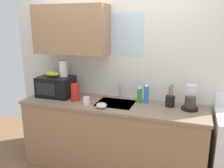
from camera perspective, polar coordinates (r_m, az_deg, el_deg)
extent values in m
cube|color=silver|center=(3.21, 2.02, 3.23)|extent=(3.09, 0.10, 2.50)
cube|color=#9E7551|center=(3.18, -9.77, 12.74)|extent=(0.98, 0.32, 0.62)
cube|color=silver|center=(3.10, 2.53, 11.68)|extent=(0.56, 0.02, 0.55)
cube|color=#9E7551|center=(3.16, 0.00, -12.68)|extent=(2.29, 0.60, 0.86)
cube|color=#8C725B|center=(2.98, 0.00, -4.98)|extent=(2.32, 0.63, 0.03)
cube|color=#9EA0A5|center=(3.01, 0.78, -5.87)|extent=(0.46, 0.38, 0.14)
cylinder|color=#B2B5BA|center=(3.15, 2.03, -1.57)|extent=(0.03, 0.03, 0.21)
cube|color=black|center=(3.33, -13.29, -0.55)|extent=(0.46, 0.34, 0.27)
cube|color=black|center=(3.21, -15.67, -1.24)|extent=(0.28, 0.01, 0.17)
ellipsoid|color=gold|center=(3.31, -14.19, 2.36)|extent=(0.20, 0.11, 0.07)
cylinder|color=white|center=(3.26, -11.58, 3.67)|extent=(0.11, 0.11, 0.22)
cylinder|color=black|center=(2.91, 18.14, -5.60)|extent=(0.19, 0.19, 0.03)
cylinder|color=#3F332D|center=(2.87, 18.26, -4.16)|extent=(0.12, 0.12, 0.13)
cube|color=silver|center=(2.93, 18.38, -2.66)|extent=(0.11, 0.09, 0.26)
cylinder|color=green|center=(3.00, 6.63, -2.74)|extent=(0.06, 0.06, 0.18)
cone|color=white|center=(2.97, 6.69, -0.72)|extent=(0.04, 0.04, 0.04)
cylinder|color=blue|center=(2.98, 8.23, -2.56)|extent=(0.06, 0.06, 0.22)
cone|color=white|center=(2.95, 8.32, -0.19)|extent=(0.05, 0.05, 0.04)
cylinder|color=red|center=(3.08, -8.86, -1.99)|extent=(0.10, 0.10, 0.22)
cylinder|color=white|center=(2.94, -6.14, -4.02)|extent=(0.08, 0.08, 0.09)
cylinder|color=black|center=(2.94, 13.75, -4.04)|extent=(0.11, 0.11, 0.13)
cylinder|color=olive|center=(2.91, 13.54, -2.59)|extent=(0.02, 0.03, 0.21)
cylinder|color=olive|center=(2.92, 14.23, -2.30)|extent=(0.02, 0.03, 0.24)
cylinder|color=olive|center=(2.89, 13.83, -2.34)|extent=(0.02, 0.03, 0.25)
ellipsoid|color=beige|center=(2.81, -2.56, -5.17)|extent=(0.13, 0.13, 0.06)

